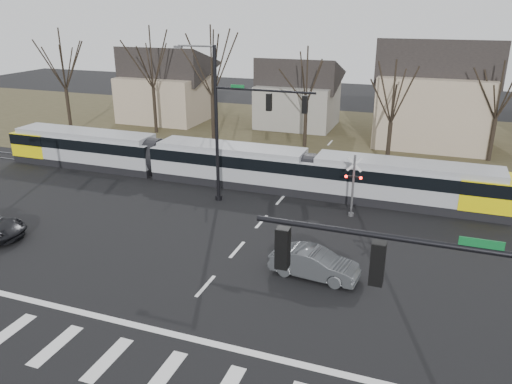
% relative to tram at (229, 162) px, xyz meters
% --- Properties ---
extents(ground, '(140.00, 140.00, 0.00)m').
position_rel_tram_xyz_m(ground, '(4.67, -16.00, -1.58)').
color(ground, black).
extents(grass_verge, '(140.00, 28.00, 0.01)m').
position_rel_tram_xyz_m(grass_verge, '(4.67, 16.00, -1.58)').
color(grass_verge, '#38331E').
rests_on(grass_verge, ground).
extents(crosswalk, '(27.00, 2.60, 0.01)m').
position_rel_tram_xyz_m(crosswalk, '(4.67, -20.00, -1.58)').
color(crosswalk, silver).
rests_on(crosswalk, ground).
extents(stop_line, '(28.00, 0.35, 0.01)m').
position_rel_tram_xyz_m(stop_line, '(4.67, -17.80, -1.58)').
color(stop_line, silver).
rests_on(stop_line, ground).
extents(lane_dashes, '(0.18, 30.00, 0.01)m').
position_rel_tram_xyz_m(lane_dashes, '(4.67, -0.00, -1.58)').
color(lane_dashes, silver).
rests_on(lane_dashes, ground).
extents(rail_pair, '(90.00, 1.52, 0.06)m').
position_rel_tram_xyz_m(rail_pair, '(4.67, -0.20, -1.55)').
color(rail_pair, '#59595E').
rests_on(rail_pair, ground).
extents(tram, '(38.35, 2.85, 2.91)m').
position_rel_tram_xyz_m(tram, '(0.00, 0.00, 0.00)').
color(tram, gray).
rests_on(tram, ground).
extents(sedan, '(2.30, 4.62, 1.43)m').
position_rel_tram_xyz_m(sedan, '(9.27, -11.35, -0.87)').
color(sedan, '#3D4043').
rests_on(sedan, ground).
extents(signal_pole_near_right, '(6.72, 0.44, 8.00)m').
position_rel_tram_xyz_m(signal_pole_near_right, '(14.79, -22.00, 3.58)').
color(signal_pole_near_right, black).
rests_on(signal_pole_near_right, ground).
extents(signal_pole_far, '(9.28, 0.44, 10.20)m').
position_rel_tram_xyz_m(signal_pole_far, '(2.27, -3.50, 4.12)').
color(signal_pole_far, black).
rests_on(signal_pole_far, ground).
extents(rail_crossing_signal, '(1.08, 0.36, 4.00)m').
position_rel_tram_xyz_m(rail_crossing_signal, '(9.67, -3.21, 0.30)').
color(rail_crossing_signal, '#59595B').
rests_on(rail_crossing_signal, ground).
extents(tree_row, '(59.20, 7.20, 10.00)m').
position_rel_tram_xyz_m(tree_row, '(6.67, 10.00, 3.42)').
color(tree_row, black).
rests_on(tree_row, ground).
extents(house_a, '(9.72, 8.64, 8.60)m').
position_rel_tram_xyz_m(house_a, '(-15.33, 18.00, 2.88)').
color(house_a, gray).
rests_on(house_a, ground).
extents(house_b, '(8.64, 7.56, 7.65)m').
position_rel_tram_xyz_m(house_b, '(-0.33, 20.00, 2.39)').
color(house_b, gray).
rests_on(house_b, ground).
extents(house_c, '(10.80, 8.64, 10.10)m').
position_rel_tram_xyz_m(house_c, '(13.67, 17.00, 3.65)').
color(house_c, gray).
rests_on(house_c, ground).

